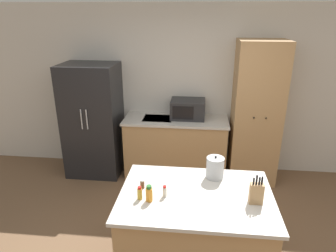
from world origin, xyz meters
TOP-DOWN VIEW (x-y plane):
  - wall_back at (0.00, 2.33)m, footprint 7.20×0.06m
  - refrigerator at (-1.53, 1.97)m, footprint 0.83×0.69m
  - back_counter at (-0.24, 2.01)m, footprint 1.58×0.63m
  - pantry_cabinet at (0.95, 2.01)m, footprint 0.68×0.60m
  - kitchen_island at (0.11, 0.11)m, footprint 1.42×1.00m
  - microwave at (-0.06, 2.08)m, footprint 0.51×0.40m
  - knife_block at (0.63, 0.03)m, footprint 0.12×0.07m
  - spice_bottle_tall_dark at (-0.39, -0.02)m, footprint 0.04×0.04m
  - spice_bottle_short_red at (-0.40, 0.16)m, footprint 0.04×0.04m
  - spice_bottle_amber_oil at (-0.18, 0.04)m, footprint 0.04×0.04m
  - spice_bottle_green_herb at (-0.30, -0.04)m, footprint 0.06×0.06m
  - kettle at (0.29, 0.43)m, footprint 0.18×0.18m

SIDE VIEW (x-z plane):
  - kitchen_island at x=0.11m, z-range 0.00..0.88m
  - back_counter at x=-0.24m, z-range 0.00..0.94m
  - refrigerator at x=-1.53m, z-range 0.00..1.75m
  - spice_bottle_short_red at x=-0.40m, z-range 0.88..0.97m
  - spice_bottle_amber_oil at x=-0.18m, z-range 0.88..0.99m
  - spice_bottle_tall_dark at x=-0.39m, z-range 0.88..1.00m
  - spice_bottle_green_herb at x=-0.30m, z-range 0.88..1.03m
  - knife_block at x=0.63m, z-range 0.84..1.13m
  - kettle at x=0.29m, z-range 0.87..1.11m
  - pantry_cabinet at x=0.95m, z-range 0.00..2.11m
  - microwave at x=-0.06m, z-range 0.94..1.22m
  - wall_back at x=0.00m, z-range 0.00..2.60m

